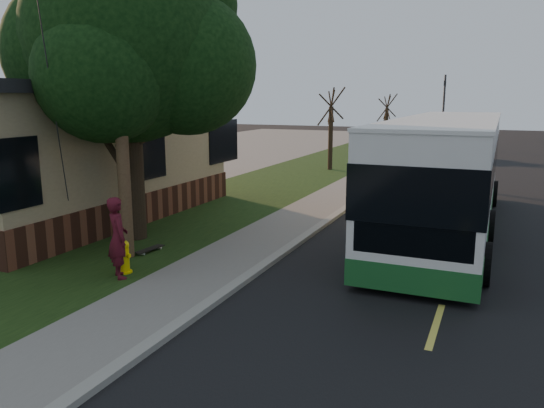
{
  "coord_description": "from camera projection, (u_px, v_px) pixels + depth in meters",
  "views": [
    {
      "loc": [
        4.79,
        -8.93,
        3.87
      ],
      "look_at": [
        0.15,
        1.79,
        1.5
      ],
      "focal_mm": 35.0,
      "sensor_mm": 36.0,
      "label": 1
    }
  ],
  "objects": [
    {
      "name": "ground",
      "position": [
        230.0,
        292.0,
        10.67
      ],
      "size": [
        120.0,
        120.0,
        0.0
      ],
      "primitive_type": "plane",
      "color": "black",
      "rests_on": "ground"
    },
    {
      "name": "road",
      "position": [
        470.0,
        212.0,
        18.1
      ],
      "size": [
        8.0,
        80.0,
        0.01
      ],
      "primitive_type": "cube",
      "color": "black",
      "rests_on": "ground"
    },
    {
      "name": "curb",
      "position": [
        356.0,
        201.0,
        19.65
      ],
      "size": [
        0.25,
        80.0,
        0.12
      ],
      "primitive_type": "cube",
      "color": "gray",
      "rests_on": "ground"
    },
    {
      "name": "sidewalk",
      "position": [
        330.0,
        200.0,
        20.04
      ],
      "size": [
        2.0,
        80.0,
        0.08
      ],
      "primitive_type": "cube",
      "color": "slate",
      "rests_on": "ground"
    },
    {
      "name": "grass_verge",
      "position": [
        247.0,
        193.0,
        21.4
      ],
      "size": [
        5.0,
        80.0,
        0.07
      ],
      "primitive_type": "cube",
      "color": "black",
      "rests_on": "ground"
    },
    {
      "name": "building_lot",
      "position": [
        59.0,
        179.0,
        25.3
      ],
      "size": [
        15.0,
        80.0,
        0.04
      ],
      "primitive_type": "cube",
      "color": "slate",
      "rests_on": "ground"
    },
    {
      "name": "fire_hydrant",
      "position": [
        124.0,
        257.0,
        11.59
      ],
      "size": [
        0.32,
        0.32,
        0.74
      ],
      "color": "yellow",
      "rests_on": "grass_verge"
    },
    {
      "name": "utility_pole",
      "position": [
        117.0,
        62.0,
        11.92
      ],
      "size": [
        2.86,
        3.21,
        9.07
      ],
      "color": "#473321",
      "rests_on": "ground"
    },
    {
      "name": "leafy_tree",
      "position": [
        131.0,
        45.0,
        13.64
      ],
      "size": [
        6.3,
        6.0,
        7.8
      ],
      "color": "black",
      "rests_on": "grass_verge"
    },
    {
      "name": "bare_tree_near",
      "position": [
        331.0,
        130.0,
        27.79
      ],
      "size": [
        1.38,
        1.21,
        4.31
      ],
      "color": "black",
      "rests_on": "grass_verge"
    },
    {
      "name": "bare_tree_far",
      "position": [
        386.0,
        123.0,
        38.42
      ],
      "size": [
        1.38,
        1.21,
        4.03
      ],
      "color": "black",
      "rests_on": "grass_verge"
    },
    {
      "name": "traffic_signal",
      "position": [
        444.0,
        106.0,
        40.42
      ],
      "size": [
        0.18,
        0.22,
        5.5
      ],
      "color": "#2D2D30",
      "rests_on": "ground"
    },
    {
      "name": "transit_bus",
      "position": [
        446.0,
        172.0,
        15.21
      ],
      "size": [
        2.8,
        12.16,
        3.29
      ],
      "color": "silver",
      "rests_on": "ground"
    },
    {
      "name": "skateboarder",
      "position": [
        118.0,
        238.0,
        11.19
      ],
      "size": [
        0.76,
        0.73,
        1.75
      ],
      "primitive_type": "imported",
      "rotation": [
        0.0,
        0.0,
        2.47
      ],
      "color": "#490E1A",
      "rests_on": "grass_verge"
    },
    {
      "name": "skateboard_main",
      "position": [
        150.0,
        249.0,
        13.22
      ],
      "size": [
        0.31,
        0.89,
        0.08
      ],
      "color": "black",
      "rests_on": "grass_verge"
    },
    {
      "name": "dumpster",
      "position": [
        67.0,
        193.0,
        17.68
      ],
      "size": [
        1.72,
        1.46,
        1.35
      ],
      "color": "black",
      "rests_on": "building_lot"
    },
    {
      "name": "distant_car",
      "position": [
        445.0,
        148.0,
        33.77
      ],
      "size": [
        1.78,
        4.0,
        1.34
      ],
      "primitive_type": "imported",
      "rotation": [
        0.0,
        0.0,
        0.05
      ],
      "color": "black",
      "rests_on": "ground"
    }
  ]
}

